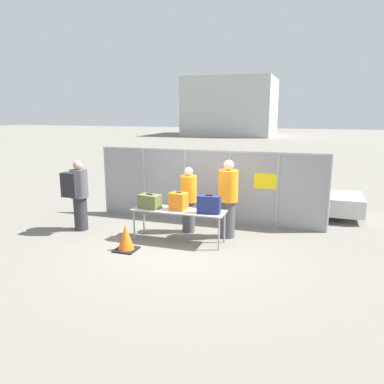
# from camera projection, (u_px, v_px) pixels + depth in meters

# --- Properties ---
(ground_plane) EXTENTS (120.00, 120.00, 0.00)m
(ground_plane) POSITION_uv_depth(u_px,v_px,m) (183.00, 245.00, 8.41)
(ground_plane) COLOR slate
(fence_section) EXTENTS (6.22, 0.07, 1.94)m
(fence_section) POSITION_uv_depth(u_px,v_px,m) (208.00, 185.00, 9.98)
(fence_section) COLOR #9EA0A5
(fence_section) RESTS_ON ground_plane
(inspection_table) EXTENTS (2.13, 0.64, 0.75)m
(inspection_table) POSITION_uv_depth(u_px,v_px,m) (179.00, 212.00, 8.49)
(inspection_table) COLOR #B2B2AD
(inspection_table) RESTS_ON ground_plane
(suitcase_olive) EXTENTS (0.53, 0.38, 0.34)m
(suitcase_olive) POSITION_uv_depth(u_px,v_px,m) (150.00, 201.00, 8.59)
(suitcase_olive) COLOR #566033
(suitcase_olive) RESTS_ON inspection_table
(suitcase_orange) EXTENTS (0.40, 0.34, 0.42)m
(suitcase_orange) POSITION_uv_depth(u_px,v_px,m) (178.00, 201.00, 8.45)
(suitcase_orange) COLOR orange
(suitcase_orange) RESTS_ON inspection_table
(suitcase_navy) EXTENTS (0.51, 0.23, 0.42)m
(suitcase_navy) POSITION_uv_depth(u_px,v_px,m) (209.00, 205.00, 8.14)
(suitcase_navy) COLOR navy
(suitcase_navy) RESTS_ON inspection_table
(traveler_hooded) EXTENTS (0.44, 0.68, 1.76)m
(traveler_hooded) POSITION_uv_depth(u_px,v_px,m) (78.00, 193.00, 9.23)
(traveler_hooded) COLOR #2D2D33
(traveler_hooded) RESTS_ON ground_plane
(security_worker_near) EXTENTS (0.40, 0.40, 1.62)m
(security_worker_near) POSITION_uv_depth(u_px,v_px,m) (189.00, 199.00, 9.15)
(security_worker_near) COLOR #4C4C51
(security_worker_near) RESTS_ON ground_plane
(security_worker_far) EXTENTS (0.46, 0.46, 1.85)m
(security_worker_far) POSITION_uv_depth(u_px,v_px,m) (228.00, 198.00, 8.75)
(security_worker_far) COLOR #4C4C51
(security_worker_far) RESTS_ON ground_plane
(utility_trailer) EXTENTS (3.92, 2.15, 0.66)m
(utility_trailer) POSITION_uv_depth(u_px,v_px,m) (304.00, 202.00, 10.74)
(utility_trailer) COLOR silver
(utility_trailer) RESTS_ON ground_plane
(distant_hangar) EXTENTS (10.45, 9.20, 6.92)m
(distant_hangar) POSITION_uv_depth(u_px,v_px,m) (231.00, 107.00, 46.37)
(distant_hangar) COLOR #B2B7B2
(distant_hangar) RESTS_ON ground_plane
(traffic_cone) EXTENTS (0.46, 0.46, 0.57)m
(traffic_cone) POSITION_uv_depth(u_px,v_px,m) (126.00, 238.00, 8.02)
(traffic_cone) COLOR black
(traffic_cone) RESTS_ON ground_plane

